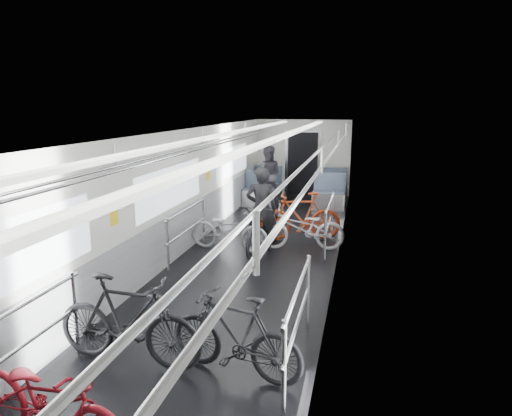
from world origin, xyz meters
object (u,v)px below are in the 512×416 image
at_px(bike_left_far, 229,229).
at_px(bike_aisle, 264,227).
at_px(bike_right_far, 301,216).
at_px(bike_left_mid, 128,321).
at_px(bike_right_mid, 302,228).
at_px(person_standing, 261,209).
at_px(bike_left_near, 49,400).
at_px(person_seated, 267,175).
at_px(bike_right_near, 235,335).

distance_m(bike_left_far, bike_aisle, 0.71).
height_order(bike_right_far, bike_aisle, bike_right_far).
distance_m(bike_left_mid, bike_aisle, 4.34).
distance_m(bike_right_mid, bike_aisle, 0.77).
bearing_deg(bike_right_far, bike_right_mid, -6.32).
height_order(bike_aisle, person_standing, person_standing).
relative_size(bike_left_near, bike_right_far, 0.98).
relative_size(bike_right_far, bike_aisle, 0.92).
height_order(bike_left_far, bike_right_mid, bike_right_mid).
bearing_deg(bike_left_mid, bike_right_mid, -13.50).
distance_m(bike_left_mid, bike_left_far, 4.22).
bearing_deg(bike_aisle, person_standing, 134.55).
bearing_deg(person_seated, bike_left_mid, 82.53).
height_order(bike_right_mid, person_standing, person_standing).
bearing_deg(bike_right_far, bike_aisle, -48.53).
xyz_separation_m(bike_right_near, bike_right_mid, (0.10, 4.52, -0.02)).
relative_size(bike_right_mid, bike_right_far, 0.98).
xyz_separation_m(bike_left_mid, bike_aisle, (0.61, 4.30, -0.03)).
bearing_deg(bike_right_far, person_seated, -173.42).
distance_m(bike_right_mid, person_standing, 0.90).
relative_size(bike_right_near, bike_right_far, 0.90).
relative_size(bike_aisle, person_standing, 1.13).
height_order(bike_right_far, person_standing, person_standing).
distance_m(bike_right_near, bike_right_far, 5.17).
bearing_deg(bike_right_near, bike_left_mid, -73.92).
relative_size(bike_left_near, bike_left_mid, 0.98).
height_order(bike_left_mid, bike_right_far, bike_left_mid).
distance_m(bike_right_near, person_standing, 4.40).
xyz_separation_m(bike_left_near, bike_left_far, (-0.08, 5.53, -0.02)).
relative_size(bike_left_far, bike_right_far, 0.95).
distance_m(bike_left_mid, person_seated, 8.66).
bearing_deg(bike_right_mid, bike_left_mid, -25.04).
relative_size(bike_left_mid, bike_left_far, 1.06).
bearing_deg(bike_right_far, bike_left_mid, -29.34).
xyz_separation_m(bike_right_near, bike_right_far, (-0.01, 5.17, 0.05)).
height_order(bike_left_far, bike_right_near, bike_right_near).
bearing_deg(bike_left_near, bike_right_far, 1.28).
bearing_deg(bike_right_near, person_standing, -158.41).
height_order(bike_left_near, bike_left_far, bike_left_near).
distance_m(bike_left_mid, person_standing, 4.44).
bearing_deg(person_seated, bike_aisle, 92.01).
relative_size(bike_left_mid, bike_right_far, 1.00).
bearing_deg(bike_left_near, bike_left_far, 12.56).
xyz_separation_m(bike_right_near, bike_aisle, (-0.60, 4.23, 0.03)).
distance_m(bike_left_near, bike_right_near, 1.86).
relative_size(bike_right_mid, bike_aisle, 0.90).
distance_m(bike_left_far, bike_right_far, 1.65).
distance_m(bike_left_near, bike_right_mid, 6.06).
relative_size(bike_left_mid, person_seated, 1.02).
relative_size(bike_right_near, person_standing, 0.93).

